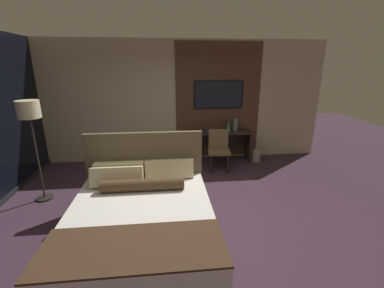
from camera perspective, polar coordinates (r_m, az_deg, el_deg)
ground_plane at (r=4.14m, az=-2.26°, el=-15.56°), size 16.00×16.00×0.00m
wall_back_tv_panel at (r=6.13m, az=-2.92°, el=9.33°), size 7.20×0.09×2.80m
bed at (r=3.51m, az=-11.22°, el=-16.09°), size 1.82×2.16×1.24m
desk at (r=6.19m, az=5.99°, el=0.66°), size 1.51×0.47×0.73m
tv at (r=6.16m, az=5.93°, el=10.86°), size 1.16×0.04×0.65m
desk_chair at (r=5.65m, az=5.94°, el=-0.52°), size 0.51×0.51×0.89m
floor_lamp at (r=4.83m, az=-32.34°, el=4.94°), size 0.34×0.34×1.71m
vase_tall at (r=6.14m, az=8.13°, el=4.11°), size 0.12×0.12×0.27m
vase_short at (r=6.17m, az=9.62°, el=4.22°), size 0.11×0.11×0.30m
book at (r=6.00m, az=3.91°, el=2.76°), size 0.25×0.19×0.03m
waste_bin at (r=6.40m, az=14.00°, el=-2.48°), size 0.22×0.22×0.28m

